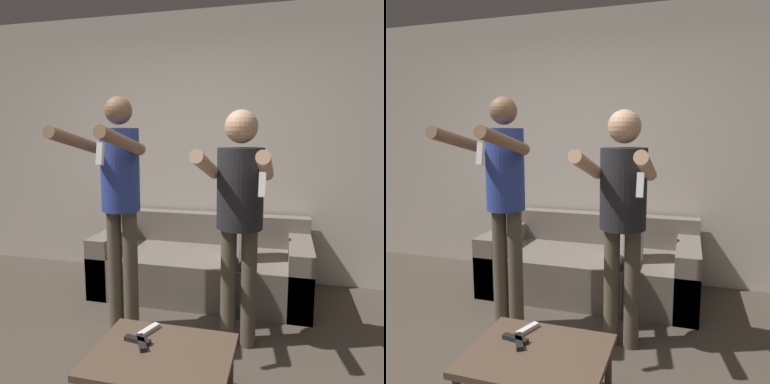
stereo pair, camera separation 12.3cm
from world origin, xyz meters
The scene contains 9 objects.
wall_back centered at (0.00, 2.23, 1.35)m, with size 6.40×0.06×2.70m.
couch centered at (0.18, 1.75, 0.25)m, with size 1.95×0.88×0.70m.
person_standing_left centered at (-0.26, 0.89, 1.08)m, with size 0.40×0.76×1.75m.
person_standing_right centered at (0.61, 0.89, 1.03)m, with size 0.43×0.72×1.64m.
person_seated centered at (0.55, 1.55, 0.59)m, with size 0.27×0.51×1.11m.
coffee_table centered at (0.33, 0.09, 0.34)m, with size 0.72×0.56×0.38m.
remote_near centered at (0.20, 0.13, 0.39)m, with size 0.11×0.15×0.02m.
remote_mid centered at (0.17, 0.15, 0.39)m, with size 0.15×0.06×0.02m.
remote_far centered at (0.19, 0.27, 0.39)m, with size 0.09×0.15×0.02m.
Camera 2 is at (1.03, -1.54, 1.47)m, focal length 35.00 mm.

